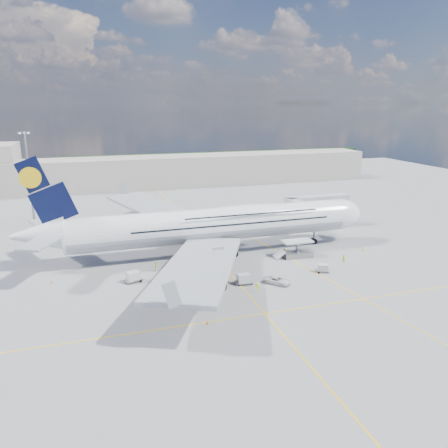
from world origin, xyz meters
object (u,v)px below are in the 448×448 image
object	(u,v)px
cone_nose	(317,241)
catering_truck_outer	(139,221)
airliner	(214,224)
baggage_tug	(194,269)
dolly_row_c	(179,292)
cone_wing_right_inner	(228,281)
catering_truck_inner	(188,229)
crew_van	(284,252)
crew_wing	(155,267)
cone_tail	(51,282)
crew_nose	(363,250)
dolly_nose_near	(244,279)
cone_wing_left_inner	(159,236)
dolly_row_a	(133,276)
cone_wing_right_outer	(207,323)
dolly_row_b	(168,301)
crew_tug	(257,287)
cone_wing_left_outer	(118,238)
service_van	(277,281)
dolly_nose_far	(322,268)
cargo_loader	(296,251)
jet_bridge	(311,204)
light_mast	(30,179)
crew_loader	(344,259)

from	to	relation	value
cone_nose	catering_truck_outer	bearing A→B (deg)	147.88
airliner	baggage_tug	xyz separation A→B (m)	(-6.92, -9.93, -6.00)
dolly_row_c	airliner	bearing A→B (deg)	40.02
cone_wing_right_inner	airliner	bearing A→B (deg)	83.18
catering_truck_inner	crew_van	xyz separation A→B (m)	(17.06, -20.11, -1.05)
crew_wing	cone_tail	distance (m)	19.51
catering_truck_outer	crew_van	size ratio (longest dim) A/B	4.61
crew_nose	dolly_nose_near	bearing A→B (deg)	-178.19
baggage_tug	cone_wing_left_inner	xyz separation A→B (m)	(-2.96, 25.84, -0.57)
dolly_row_a	cone_wing_right_outer	size ratio (longest dim) A/B	6.87
dolly_row_b	crew_tug	world-z (taller)	crew_tug
dolly_row_b	catering_truck_inner	world-z (taller)	catering_truck_inner
crew_tug	cone_wing_left_outer	bearing A→B (deg)	105.37
baggage_tug	cone_wing_left_inner	distance (m)	26.02
airliner	service_van	distance (m)	21.65
dolly_row_b	cone_wing_right_inner	world-z (taller)	cone_wing_right_inner
dolly_nose_far	catering_truck_outer	world-z (taller)	catering_truck_outer
cargo_loader	catering_truck_outer	bearing A→B (deg)	133.04
service_van	crew_van	size ratio (longest dim) A/B	2.88
cargo_loader	crew_tug	xyz separation A→B (m)	(-14.84, -14.37, -0.43)
cargo_loader	baggage_tug	xyz separation A→B (m)	(-23.48, -2.83, -0.38)
crew_wing	crew_van	distance (m)	28.35
jet_bridge	dolly_nose_far	bearing A→B (deg)	-113.50
light_mast	catering_truck_inner	world-z (taller)	light_mast
crew_tug	baggage_tug	bearing A→B (deg)	113.43
airliner	cone_wing_right_inner	bearing A→B (deg)	-96.82
crew_tug	dolly_nose_far	bearing A→B (deg)	2.66
dolly_nose_near	cone_wing_left_inner	xyz separation A→B (m)	(-10.39, 33.85, -0.76)
catering_truck_outer	cone_nose	size ratio (longest dim) A/B	12.51
light_mast	dolly_row_b	size ratio (longest dim) A/B	8.34
dolly_row_c	catering_truck_inner	size ratio (longest dim) A/B	0.41
jet_bridge	cone_wing_right_inner	size ratio (longest dim) A/B	38.29
crew_loader	cone_nose	world-z (taller)	crew_loader
crew_wing	cone_wing_left_inner	world-z (taller)	crew_wing
light_mast	baggage_tug	bearing A→B (deg)	-53.42
catering_truck_outer	crew_tug	size ratio (longest dim) A/B	4.74
dolly_nose_far	crew_van	distance (m)	11.61
dolly_nose_near	service_van	distance (m)	6.27
cargo_loader	cone_nose	xyz separation A→B (m)	(9.29, 7.54, -0.95)
jet_bridge	dolly_row_a	xyz separation A→B (m)	(-48.47, -21.71, -5.74)
dolly_row_c	crew_tug	bearing A→B (deg)	-29.78
catering_truck_outer	cone_wing_left_inner	distance (m)	10.23
service_van	cone_wing_left_outer	bearing A→B (deg)	85.06
dolly_row_a	crew_van	world-z (taller)	dolly_row_a
dolly_row_b	cone_wing_right_outer	bearing A→B (deg)	-64.99
baggage_tug	cone_wing_right_outer	size ratio (longest dim) A/B	5.98
dolly_nose_near	service_van	bearing A→B (deg)	-12.50
dolly_row_b	cone_tail	distance (m)	24.23
cone_nose	cone_wing_right_outer	size ratio (longest dim) A/B	1.18
cargo_loader	light_mast	distance (m)	71.72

